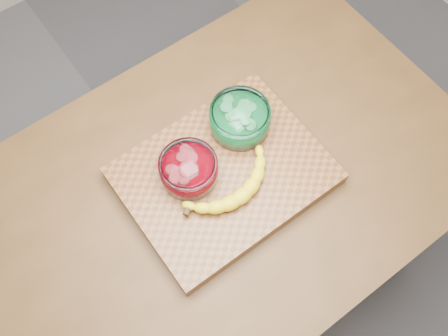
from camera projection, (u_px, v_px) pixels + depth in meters
ground at (224, 270)px, 1.99m from camera, size 3.50×3.50×0.00m
counter at (224, 236)px, 1.58m from camera, size 1.20×0.80×0.90m
cutting_board at (224, 175)px, 1.15m from camera, size 0.45×0.35×0.04m
bowl_red at (189, 169)px, 1.10m from camera, size 0.13×0.13×0.06m
bowl_green at (240, 119)px, 1.16m from camera, size 0.14×0.14×0.07m
banana at (232, 186)px, 1.10m from camera, size 0.26×0.12×0.04m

